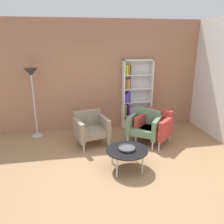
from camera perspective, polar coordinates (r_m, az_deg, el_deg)
name	(u,v)px	position (r m, az deg, el deg)	size (l,w,h in m)	color
ground_plane	(114,175)	(4.38, 0.58, -15.40)	(8.32, 8.32, 0.00)	#9E7751
brick_back_panel	(97,76)	(6.17, -3.77, 8.90)	(6.40, 0.12, 2.90)	#A87056
bookshelf_tall	(134,95)	(6.25, 5.48, 4.22)	(0.80, 0.30, 1.90)	silver
coffee_table_low	(127,151)	(4.39, 3.75, -9.72)	(0.80, 0.80, 0.40)	black
decorative_bowl	(127,148)	(4.36, 3.76, -8.98)	(0.32, 0.32, 0.05)	#4C4C51
armchair_corner_red	(145,126)	(5.53, 8.25, -3.42)	(0.95, 0.93, 0.78)	slate
armchair_by_bookshelf	(91,128)	(5.37, -5.35, -3.96)	(0.85, 0.81, 0.78)	gray
armchair_spare_guest	(155,126)	(5.55, 10.68, -3.46)	(0.95, 0.95, 0.78)	#B73833
floor_lamp_torchiere	(32,81)	(5.85, -19.46, 7.45)	(0.32, 0.32, 1.74)	silver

